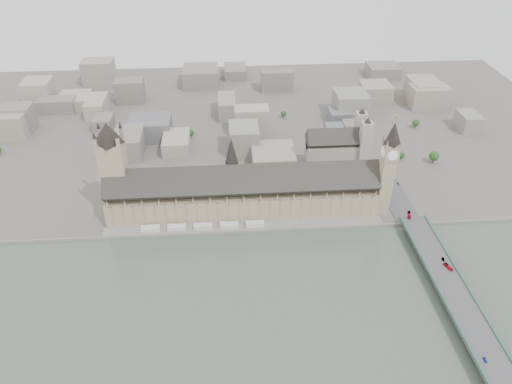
{
  "coord_description": "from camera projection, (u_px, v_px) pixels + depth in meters",
  "views": [
    {
      "loc": [
        -16.97,
        -389.59,
        296.01
      ],
      "look_at": [
        13.06,
        20.8,
        22.41
      ],
      "focal_mm": 35.0,
      "sensor_mm": 36.0,
      "label": 1
    }
  ],
  "objects": [
    {
      "name": "car_blue",
      "position": [
        485.0,
        360.0,
        341.51
      ],
      "size": [
        1.95,
        4.42,
        1.48
      ],
      "primitive_type": "imported",
      "rotation": [
        0.0,
        0.0,
        -0.05
      ],
      "color": "#172D9A",
      "rests_on": "westminster_bridge"
    },
    {
      "name": "red_bus_south",
      "position": [
        448.0,
        267.0,
        419.15
      ],
      "size": [
        5.29,
        9.84,
        2.68
      ],
      "primitive_type": "imported",
      "rotation": [
        0.0,
        0.0,
        0.33
      ],
      "color": "red",
      "rests_on": "westminster_bridge"
    },
    {
      "name": "car_approach",
      "position": [
        398.0,
        184.0,
        528.07
      ],
      "size": [
        3.03,
        5.12,
        1.39
      ],
      "primitive_type": "imported",
      "rotation": [
        0.0,
        0.0,
        0.24
      ],
      "color": "gray",
      "rests_on": "westminster_bridge"
    },
    {
      "name": "terrace_tents",
      "position": [
        203.0,
        226.0,
        478.03
      ],
      "size": [
        118.0,
        7.0,
        4.0
      ],
      "color": "silver",
      "rests_on": "river_terrace"
    },
    {
      "name": "bridge_parapets",
      "position": [
        464.0,
        306.0,
        382.71
      ],
      "size": [
        25.0,
        235.0,
        1.15
      ],
      "primitive_type": null,
      "color": "#35614E",
      "rests_on": "westminster_bridge"
    },
    {
      "name": "elizabeth_tower",
      "position": [
        389.0,
        163.0,
        471.36
      ],
      "size": [
        17.0,
        17.0,
        107.5
      ],
      "color": "tan",
      "rests_on": "ground"
    },
    {
      "name": "victoria_tower",
      "position": [
        114.0,
        166.0,
        472.1
      ],
      "size": [
        30.0,
        30.0,
        100.0
      ],
      "color": "tan",
      "rests_on": "ground"
    },
    {
      "name": "palace_of_westminster",
      "position": [
        243.0,
        193.0,
        492.28
      ],
      "size": [
        265.0,
        40.73,
        55.44
      ],
      "color": "tan",
      "rests_on": "ground"
    },
    {
      "name": "red_bus_north",
      "position": [
        409.0,
        215.0,
        480.2
      ],
      "size": [
        5.47,
        11.29,
        3.07
      ],
      "primitive_type": "imported",
      "rotation": [
        0.0,
        0.0,
        -0.28
      ],
      "color": "maroon",
      "rests_on": "westminster_bridge"
    },
    {
      "name": "city_skyline_inland",
      "position": [
        235.0,
        104.0,
        681.44
      ],
      "size": [
        720.0,
        360.0,
        38.0
      ],
      "primitive_type": null,
      "color": "gray",
      "rests_on": "ground"
    },
    {
      "name": "westminster_bridge",
      "position": [
        440.0,
        272.0,
        422.82
      ],
      "size": [
        25.0,
        325.0,
        10.25
      ],
      "primitive_type": "cube",
      "color": "#474749",
      "rests_on": "ground"
    },
    {
      "name": "embankment_wall",
      "position": [
        245.0,
        231.0,
        475.2
      ],
      "size": [
        600.0,
        1.5,
        3.0
      ],
      "primitive_type": "cube",
      "color": "gray",
      "rests_on": "ground"
    },
    {
      "name": "river_terrace",
      "position": [
        245.0,
        227.0,
        481.71
      ],
      "size": [
        270.0,
        15.0,
        2.0
      ],
      "primitive_type": "cube",
      "color": "gray",
      "rests_on": "ground"
    },
    {
      "name": "park_trees",
      "position": [
        232.0,
        184.0,
        533.56
      ],
      "size": [
        110.0,
        30.0,
        15.0
      ],
      "primitive_type": null,
      "color": "#1C3F16",
      "rests_on": "ground"
    },
    {
      "name": "ground",
      "position": [
        244.0,
        223.0,
        488.49
      ],
      "size": [
        900.0,
        900.0,
        0.0
      ],
      "primitive_type": "plane",
      "color": "#595651",
      "rests_on": "ground"
    },
    {
      "name": "river_thames",
      "position": [
        257.0,
        364.0,
        351.46
      ],
      "size": [
        600.0,
        600.0,
        0.0
      ],
      "primitive_type": "plane",
      "color": "#414D44",
      "rests_on": "ground"
    },
    {
      "name": "central_tower",
      "position": [
        232.0,
        159.0,
        477.4
      ],
      "size": [
        13.0,
        13.0,
        48.0
      ],
      "color": "gray",
      "rests_on": "ground"
    },
    {
      "name": "westminster_abbey",
      "position": [
        338.0,
        150.0,
        560.24
      ],
      "size": [
        68.0,
        36.0,
        64.0
      ],
      "color": "gray",
      "rests_on": "ground"
    },
    {
      "name": "car_silver",
      "position": [
        443.0,
        259.0,
        427.93
      ],
      "size": [
        2.04,
        4.46,
        1.42
      ],
      "primitive_type": "imported",
      "rotation": [
        0.0,
        0.0,
        -0.13
      ],
      "color": "gray",
      "rests_on": "westminster_bridge"
    }
  ]
}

